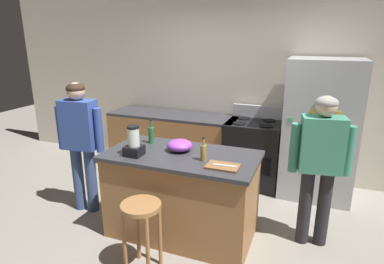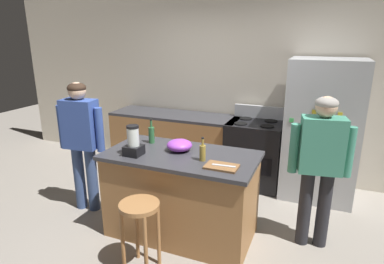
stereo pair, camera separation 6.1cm
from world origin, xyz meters
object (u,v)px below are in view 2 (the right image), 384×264
(mixing_bowl, at_px, (179,145))
(cutting_board, at_px, (222,167))
(chef_knife, at_px, (224,166))
(bar_stool, at_px, (140,219))
(bottle_olive_oil, at_px, (151,134))
(blender_appliance, at_px, (133,143))
(bottle_vinegar, at_px, (203,152))
(person_by_sink_right, at_px, (320,159))
(refrigerator, at_px, (321,131))
(person_by_island_left, at_px, (81,135))
(kitchen_island, at_px, (181,194))
(stove_range, at_px, (254,153))

(mixing_bowl, relative_size, cutting_board, 0.89)
(mixing_bowl, relative_size, chef_knife, 1.22)
(bar_stool, bearing_deg, mixing_bowl, 86.15)
(bottle_olive_oil, height_order, chef_knife, bottle_olive_oil)
(blender_appliance, height_order, chef_knife, blender_appliance)
(bottle_vinegar, bearing_deg, person_by_sink_right, 21.76)
(refrigerator, distance_m, bottle_olive_oil, 2.19)
(person_by_island_left, bearing_deg, refrigerator, 29.33)
(chef_knife, bearing_deg, bottle_olive_oil, 153.41)
(bottle_olive_oil, bearing_deg, blender_appliance, -86.66)
(refrigerator, distance_m, blender_appliance, 2.44)
(person_by_sink_right, bearing_deg, person_by_island_left, -173.50)
(bottle_vinegar, distance_m, mixing_bowl, 0.37)
(kitchen_island, distance_m, bottle_olive_oil, 0.75)
(refrigerator, distance_m, mixing_bowl, 1.97)
(person_by_sink_right, height_order, bottle_vinegar, person_by_sink_right)
(kitchen_island, bearing_deg, mixing_bowl, 123.05)
(blender_appliance, xyz_separation_m, mixing_bowl, (0.37, 0.29, -0.07))
(bottle_olive_oil, distance_m, cutting_board, 1.02)
(bar_stool, distance_m, mixing_bowl, 0.88)
(stove_range, bearing_deg, chef_knife, -88.16)
(stove_range, xyz_separation_m, bar_stool, (-0.56, -2.19, 0.05))
(refrigerator, bearing_deg, kitchen_island, -131.18)
(stove_range, distance_m, bar_stool, 2.26)
(stove_range, distance_m, chef_knife, 1.78)
(blender_appliance, bearing_deg, cutting_board, 1.54)
(refrigerator, xyz_separation_m, person_by_sink_right, (0.01, -1.17, 0.03))
(refrigerator, distance_m, bar_stool, 2.62)
(cutting_board, bearing_deg, stove_range, 91.17)
(refrigerator, bearing_deg, bar_stool, -123.12)
(bottle_olive_oil, distance_m, bottle_vinegar, 0.78)
(stove_range, height_order, chef_knife, stove_range)
(bottle_olive_oil, bearing_deg, bottle_vinegar, -21.78)
(person_by_island_left, bearing_deg, bar_stool, -30.37)
(kitchen_island, xyz_separation_m, mixing_bowl, (-0.05, 0.08, 0.52))
(refrigerator, height_order, cutting_board, refrigerator)
(stove_range, bearing_deg, bottle_vinegar, -96.72)
(person_by_island_left, bearing_deg, bottle_vinegar, -4.45)
(person_by_sink_right, relative_size, mixing_bowl, 5.82)
(cutting_board, bearing_deg, chef_knife, 0.00)
(blender_appliance, bearing_deg, bottle_olive_oil, 93.34)
(cutting_board, distance_m, chef_knife, 0.02)
(kitchen_island, xyz_separation_m, person_by_sink_right, (1.33, 0.33, 0.48))
(person_by_island_left, height_order, mixing_bowl, person_by_island_left)
(person_by_sink_right, xyz_separation_m, cutting_board, (-0.83, -0.52, -0.01))
(bottle_vinegar, bearing_deg, person_by_island_left, 175.55)
(person_by_sink_right, xyz_separation_m, bottle_olive_oil, (-1.78, -0.13, 0.08))
(chef_knife, bearing_deg, person_by_island_left, 168.27)
(person_by_island_left, height_order, chef_knife, person_by_island_left)
(person_by_sink_right, relative_size, cutting_board, 5.19)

